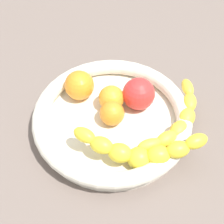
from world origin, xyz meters
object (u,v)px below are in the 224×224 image
object	(u,v)px
orange_mid_left	(113,98)
orange_front	(111,112)
orange_mid_right	(79,85)
tomato_red	(139,94)
banana_draped_right	(139,150)
fruit_bowl	(112,119)
banana_draped_left	(178,120)

from	to	relation	value
orange_mid_left	orange_front	bearing A→B (deg)	172.91
orange_front	orange_mid_right	bearing A→B (deg)	42.72
tomato_red	banana_draped_right	bearing A→B (deg)	175.91
banana_draped_right	orange_front	size ratio (longest dim) A/B	5.00
fruit_bowl	orange_mid_left	size ratio (longest dim) A/B	6.02
banana_draped_right	orange_mid_left	world-z (taller)	banana_draped_right
banana_draped_left	banana_draped_right	bearing A→B (deg)	131.21
fruit_bowl	banana_draped_left	bearing A→B (deg)	-99.22
banana_draped_right	tomato_red	xyz separation A→B (cm)	(14.14, -1.01, 0.03)
orange_mid_left	tomato_red	xyz separation A→B (cm)	(0.38, -5.50, 0.74)
orange_front	tomato_red	world-z (taller)	tomato_red
banana_draped_left	tomato_red	distance (cm)	10.11
orange_front	orange_mid_left	bearing A→B (deg)	-7.09
fruit_bowl	tomato_red	bearing A→B (deg)	-52.62
fruit_bowl	banana_draped_right	world-z (taller)	banana_draped_right
banana_draped_right	orange_front	xyz separation A→B (cm)	(10.04, 4.95, -0.86)
orange_mid_left	tomato_red	world-z (taller)	tomato_red
banana_draped_left	orange_front	size ratio (longest dim) A/B	3.64
banana_draped_right	tomato_red	distance (cm)	14.17
fruit_bowl	orange_mid_left	world-z (taller)	orange_mid_left
banana_draped_left	orange_mid_left	world-z (taller)	orange_mid_left
banana_draped_right	orange_mid_right	distance (cm)	20.83
banana_draped_left	tomato_red	bearing A→B (deg)	49.14
fruit_bowl	orange_front	distance (cm)	1.88
fruit_bowl	orange_front	bearing A→B (deg)	30.08
banana_draped_right	orange_front	world-z (taller)	banana_draped_right
banana_draped_right	orange_mid_left	xyz separation A→B (cm)	(13.75, 4.49, -0.71)
orange_front	orange_mid_left	world-z (taller)	orange_mid_left
orange_mid_left	tomato_red	distance (cm)	5.56
fruit_bowl	tomato_red	distance (cm)	7.77
orange_mid_right	tomato_red	world-z (taller)	tomato_red
banana_draped_left	orange_mid_left	xyz separation A→B (cm)	(6.20, 13.11, 0.26)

